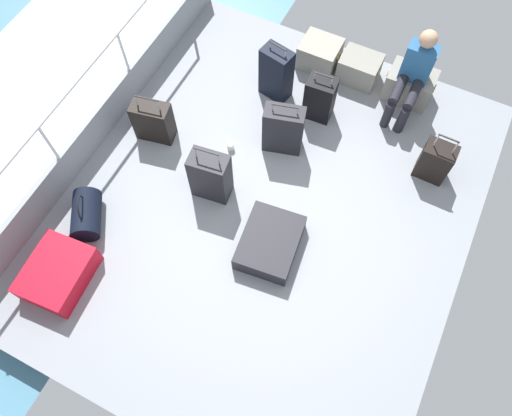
{
  "coord_description": "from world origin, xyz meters",
  "views": [
    {
      "loc": [
        1.0,
        -2.3,
        4.92
      ],
      "look_at": [
        -0.03,
        -0.21,
        0.25
      ],
      "focal_mm": 34.37,
      "sensor_mm": 36.0,
      "label": 1
    }
  ],
  "objects_px": {
    "suitcase_5": "(210,176)",
    "duffel_bag": "(86,214)",
    "suitcase_6": "(270,243)",
    "suitcase_1": "(435,161)",
    "cargo_crate_2": "(409,85)",
    "paper_cup": "(231,146)",
    "passenger_seated": "(414,74)",
    "suitcase_7": "(276,73)",
    "suitcase_3": "(320,98)",
    "suitcase_4": "(58,273)",
    "cargo_crate_0": "(320,54)",
    "suitcase_2": "(283,129)",
    "suitcase_0": "(153,121)",
    "cargo_crate_1": "(359,68)"
  },
  "relations": [
    {
      "from": "suitcase_2",
      "to": "suitcase_5",
      "type": "height_order",
      "value": "suitcase_5"
    },
    {
      "from": "suitcase_5",
      "to": "duffel_bag",
      "type": "xyz_separation_m",
      "value": [
        -1.03,
        -0.94,
        -0.17
      ]
    },
    {
      "from": "suitcase_3",
      "to": "suitcase_4",
      "type": "distance_m",
      "value": 3.52
    },
    {
      "from": "suitcase_6",
      "to": "cargo_crate_2",
      "type": "bearing_deg",
      "value": 76.14
    },
    {
      "from": "cargo_crate_2",
      "to": "suitcase_1",
      "type": "distance_m",
      "value": 1.15
    },
    {
      "from": "passenger_seated",
      "to": "cargo_crate_2",
      "type": "bearing_deg",
      "value": 90.0
    },
    {
      "from": "passenger_seated",
      "to": "paper_cup",
      "type": "xyz_separation_m",
      "value": [
        -1.61,
        -1.51,
        -0.52
      ]
    },
    {
      "from": "cargo_crate_0",
      "to": "cargo_crate_1",
      "type": "relative_size",
      "value": 1.0
    },
    {
      "from": "suitcase_1",
      "to": "suitcase_7",
      "type": "xyz_separation_m",
      "value": [
        -2.1,
        0.28,
        0.11
      ]
    },
    {
      "from": "suitcase_7",
      "to": "suitcase_4",
      "type": "bearing_deg",
      "value": -106.47
    },
    {
      "from": "suitcase_2",
      "to": "suitcase_7",
      "type": "distance_m",
      "value": 0.8
    },
    {
      "from": "suitcase_1",
      "to": "suitcase_5",
      "type": "height_order",
      "value": "suitcase_5"
    },
    {
      "from": "passenger_seated",
      "to": "suitcase_5",
      "type": "height_order",
      "value": "passenger_seated"
    },
    {
      "from": "duffel_bag",
      "to": "suitcase_2",
      "type": "bearing_deg",
      "value": 51.24
    },
    {
      "from": "suitcase_1",
      "to": "suitcase_6",
      "type": "xyz_separation_m",
      "value": [
        -1.26,
        -1.66,
        -0.14
      ]
    },
    {
      "from": "suitcase_1",
      "to": "duffel_bag",
      "type": "relative_size",
      "value": 1.17
    },
    {
      "from": "cargo_crate_1",
      "to": "suitcase_7",
      "type": "xyz_separation_m",
      "value": [
        -0.84,
        -0.7,
        0.19
      ]
    },
    {
      "from": "cargo_crate_0",
      "to": "suitcase_6",
      "type": "relative_size",
      "value": 0.65
    },
    {
      "from": "suitcase_5",
      "to": "duffel_bag",
      "type": "relative_size",
      "value": 1.35
    },
    {
      "from": "suitcase_0",
      "to": "suitcase_5",
      "type": "xyz_separation_m",
      "value": [
        0.98,
        -0.38,
        0.07
      ]
    },
    {
      "from": "paper_cup",
      "to": "passenger_seated",
      "type": "bearing_deg",
      "value": 43.17
    },
    {
      "from": "suitcase_2",
      "to": "suitcase_6",
      "type": "bearing_deg",
      "value": -70.83
    },
    {
      "from": "paper_cup",
      "to": "suitcase_4",
      "type": "bearing_deg",
      "value": -110.6
    },
    {
      "from": "cargo_crate_2",
      "to": "suitcase_5",
      "type": "relative_size",
      "value": 0.72
    },
    {
      "from": "passenger_seated",
      "to": "suitcase_0",
      "type": "distance_m",
      "value": 3.06
    },
    {
      "from": "suitcase_0",
      "to": "suitcase_4",
      "type": "relative_size",
      "value": 0.9
    },
    {
      "from": "suitcase_5",
      "to": "paper_cup",
      "type": "relative_size",
      "value": 8.23
    },
    {
      "from": "passenger_seated",
      "to": "suitcase_7",
      "type": "distance_m",
      "value": 1.6
    },
    {
      "from": "suitcase_4",
      "to": "suitcase_7",
      "type": "relative_size",
      "value": 0.93
    },
    {
      "from": "suitcase_6",
      "to": "paper_cup",
      "type": "height_order",
      "value": "suitcase_6"
    },
    {
      "from": "passenger_seated",
      "to": "suitcase_7",
      "type": "height_order",
      "value": "passenger_seated"
    },
    {
      "from": "paper_cup",
      "to": "duffel_bag",
      "type": "bearing_deg",
      "value": -121.77
    },
    {
      "from": "cargo_crate_2",
      "to": "duffel_bag",
      "type": "bearing_deg",
      "value": -128.43
    },
    {
      "from": "cargo_crate_2",
      "to": "cargo_crate_0",
      "type": "bearing_deg",
      "value": 179.95
    },
    {
      "from": "cargo_crate_0",
      "to": "paper_cup",
      "type": "xyz_separation_m",
      "value": [
        -0.41,
        -1.7,
        -0.12
      ]
    },
    {
      "from": "suitcase_0",
      "to": "suitcase_4",
      "type": "bearing_deg",
      "value": -88.21
    },
    {
      "from": "suitcase_1",
      "to": "suitcase_6",
      "type": "distance_m",
      "value": 2.08
    },
    {
      "from": "cargo_crate_0",
      "to": "cargo_crate_2",
      "type": "bearing_deg",
      "value": -0.05
    },
    {
      "from": "suitcase_6",
      "to": "suitcase_7",
      "type": "relative_size",
      "value": 0.98
    },
    {
      "from": "suitcase_2",
      "to": "cargo_crate_2",
      "type": "bearing_deg",
      "value": 52.01
    },
    {
      "from": "suitcase_3",
      "to": "paper_cup",
      "type": "xyz_separation_m",
      "value": [
        -0.72,
        -0.93,
        -0.25
      ]
    },
    {
      "from": "cargo_crate_1",
      "to": "suitcase_1",
      "type": "relative_size",
      "value": 0.74
    },
    {
      "from": "cargo_crate_1",
      "to": "cargo_crate_2",
      "type": "distance_m",
      "value": 0.66
    },
    {
      "from": "paper_cup",
      "to": "suitcase_6",
      "type": "bearing_deg",
      "value": -44.17
    },
    {
      "from": "suitcase_6",
      "to": "suitcase_1",
      "type": "bearing_deg",
      "value": 52.79
    },
    {
      "from": "passenger_seated",
      "to": "suitcase_5",
      "type": "relative_size",
      "value": 1.32
    },
    {
      "from": "suitcase_6",
      "to": "cargo_crate_1",
      "type": "bearing_deg",
      "value": 90.12
    },
    {
      "from": "suitcase_3",
      "to": "suitcase_4",
      "type": "height_order",
      "value": "suitcase_3"
    },
    {
      "from": "suitcase_7",
      "to": "suitcase_2",
      "type": "bearing_deg",
      "value": -58.89
    },
    {
      "from": "passenger_seated",
      "to": "suitcase_1",
      "type": "bearing_deg",
      "value": -52.67
    }
  ]
}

